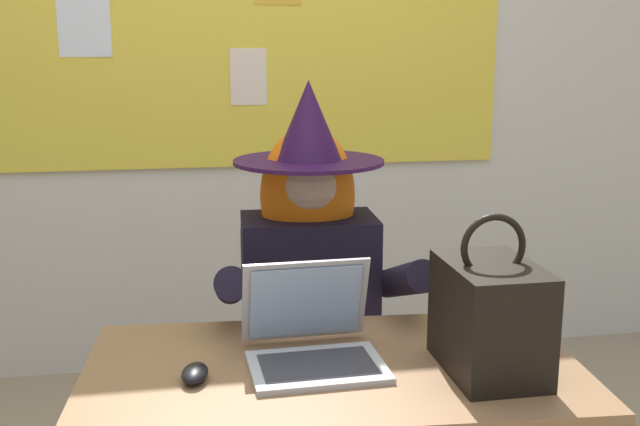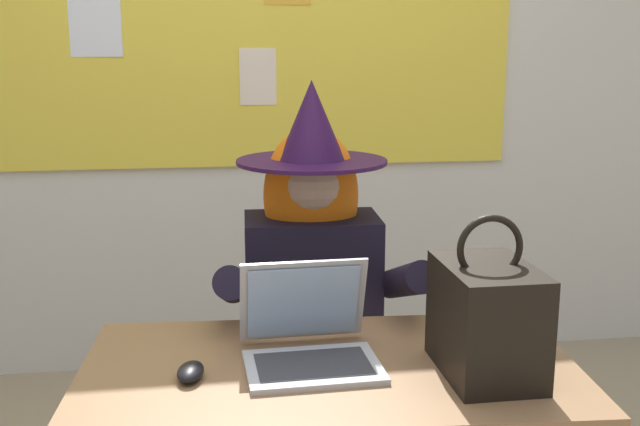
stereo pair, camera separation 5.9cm
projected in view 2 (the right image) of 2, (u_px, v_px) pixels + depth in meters
name	position (u px, v px, depth m)	size (l,w,h in m)	color
wall_back_bulletin	(247.00, 61.00, 3.42)	(6.42, 2.00, 2.81)	silver
desk_main	(329.00, 407.00, 1.85)	(1.23, 0.73, 0.74)	#8E6642
chair_at_desk	(308.00, 349.00, 2.55)	(0.45, 0.45, 0.89)	#2D3347
person_costumed	(314.00, 279.00, 2.37)	(0.61, 0.71, 1.38)	black
laptop	(309.00, 340.00, 1.84)	(0.33, 0.31, 0.23)	#B7B7BC
computer_mouse	(191.00, 372.00, 1.75)	(0.06, 0.10, 0.03)	black
handbag	(487.00, 318.00, 1.76)	(0.20, 0.30, 0.38)	black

